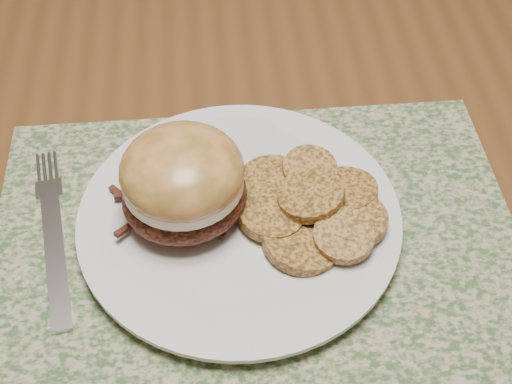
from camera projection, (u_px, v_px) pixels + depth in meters
dining_table at (502, 280)px, 0.68m from camera, size 1.50×0.90×0.75m
placemat at (257, 246)px, 0.61m from camera, size 0.45×0.33×0.00m
dinner_plate at (239, 220)px, 0.61m from camera, size 0.26×0.26×0.02m
pork_sandwich at (183, 182)px, 0.58m from camera, size 0.14×0.13×0.08m
roasted_potatoes at (312, 207)px, 0.60m from camera, size 0.14×0.14×0.04m
fork at (53, 232)px, 0.61m from camera, size 0.05×0.20×0.00m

